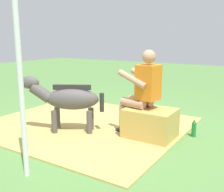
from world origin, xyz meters
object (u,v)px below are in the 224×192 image
person_seated (142,90)px  pony_standing (67,99)px  tent_pole_left (19,68)px  hay_bale (150,124)px  soda_bottle (194,128)px

person_seated → pony_standing: size_ratio=1.10×
person_seated → tent_pole_left: (0.51, 1.82, 0.47)m
person_seated → tent_pole_left: 1.94m
person_seated → hay_bale: bearing=173.8°
person_seated → soda_bottle: (-0.71, -0.40, -0.60)m
tent_pole_left → hay_bale: bearing=-110.6°
soda_bottle → tent_pole_left: bearing=61.0°
hay_bale → tent_pole_left: size_ratio=0.31×
hay_bale → soda_bottle: hay_bale is taller
person_seated → pony_standing: 1.20m
hay_bale → person_seated: person_seated is taller
hay_bale → pony_standing: bearing=21.1°
person_seated → tent_pole_left: tent_pole_left is taller
pony_standing → person_seated: bearing=-155.3°
pony_standing → tent_pole_left: bearing=113.0°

